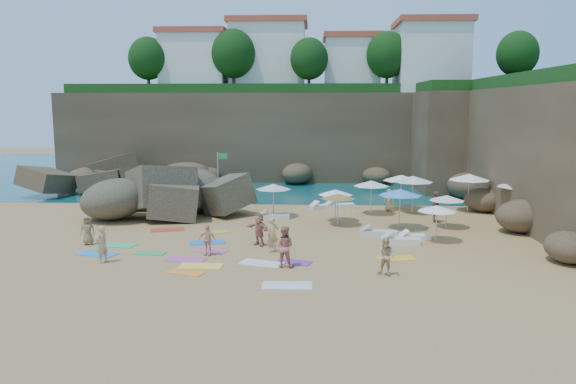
{
  "coord_description": "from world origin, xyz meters",
  "views": [
    {
      "loc": [
        3.44,
        -28.73,
        6.96
      ],
      "look_at": [
        2.0,
        3.0,
        2.0
      ],
      "focal_mm": 35.0,
      "sensor_mm": 36.0,
      "label": 1
    }
  ],
  "objects_px": {
    "person_stand_1": "(284,246)",
    "person_stand_2": "(247,190)",
    "parasol_1": "(401,178)",
    "lounger_0": "(322,207)",
    "parasol_0": "(273,187)",
    "person_stand_3": "(436,207)",
    "person_stand_4": "(389,200)",
    "rock_outcrop": "(173,215)",
    "person_stand_6": "(102,244)",
    "parasol_2": "(413,179)",
    "person_stand_5": "(221,195)",
    "flag_pole": "(220,171)"
  },
  "relations": [
    {
      "from": "flag_pole",
      "to": "parasol_0",
      "type": "bearing_deg",
      "value": -47.16
    },
    {
      "from": "parasol_1",
      "to": "person_stand_1",
      "type": "xyz_separation_m",
      "value": [
        -7.09,
        -13.77,
        -1.24
      ]
    },
    {
      "from": "lounger_0",
      "to": "person_stand_3",
      "type": "bearing_deg",
      "value": -64.5
    },
    {
      "from": "parasol_1",
      "to": "person_stand_6",
      "type": "relative_size",
      "value": 1.47
    },
    {
      "from": "parasol_2",
      "to": "parasol_0",
      "type": "bearing_deg",
      "value": -169.43
    },
    {
      "from": "lounger_0",
      "to": "person_stand_4",
      "type": "xyz_separation_m",
      "value": [
        4.37,
        -0.63,
        0.59
      ]
    },
    {
      "from": "rock_outcrop",
      "to": "person_stand_2",
      "type": "bearing_deg",
      "value": 45.71
    },
    {
      "from": "parasol_1",
      "to": "person_stand_2",
      "type": "bearing_deg",
      "value": 170.4
    },
    {
      "from": "lounger_0",
      "to": "person_stand_3",
      "type": "relative_size",
      "value": 0.95
    },
    {
      "from": "person_stand_6",
      "to": "person_stand_3",
      "type": "bearing_deg",
      "value": 143.32
    },
    {
      "from": "parasol_0",
      "to": "person_stand_2",
      "type": "bearing_deg",
      "value": 115.57
    },
    {
      "from": "flag_pole",
      "to": "parasol_1",
      "type": "distance_m",
      "value": 12.52
    },
    {
      "from": "parasol_1",
      "to": "person_stand_3",
      "type": "xyz_separation_m",
      "value": [
        1.42,
        -4.12,
        -1.21
      ]
    },
    {
      "from": "parasol_2",
      "to": "person_stand_3",
      "type": "xyz_separation_m",
      "value": [
        0.87,
        -2.89,
        -1.29
      ]
    },
    {
      "from": "parasol_1",
      "to": "parasol_0",
      "type": "bearing_deg",
      "value": -160.89
    },
    {
      "from": "person_stand_3",
      "to": "person_stand_1",
      "type": "bearing_deg",
      "value": 151.22
    },
    {
      "from": "person_stand_5",
      "to": "person_stand_6",
      "type": "relative_size",
      "value": 1.09
    },
    {
      "from": "rock_outcrop",
      "to": "parasol_2",
      "type": "distance_m",
      "value": 15.54
    },
    {
      "from": "parasol_1",
      "to": "lounger_0",
      "type": "xyz_separation_m",
      "value": [
        -5.23,
        0.04,
        -2.01
      ]
    },
    {
      "from": "person_stand_4",
      "to": "parasol_0",
      "type": "bearing_deg",
      "value": -138.85
    },
    {
      "from": "person_stand_2",
      "to": "person_stand_4",
      "type": "bearing_deg",
      "value": -150.46
    },
    {
      "from": "person_stand_2",
      "to": "person_stand_5",
      "type": "height_order",
      "value": "person_stand_2"
    },
    {
      "from": "parasol_2",
      "to": "person_stand_2",
      "type": "distance_m",
      "value": 11.6
    },
    {
      "from": "person_stand_1",
      "to": "person_stand_2",
      "type": "height_order",
      "value": "person_stand_2"
    },
    {
      "from": "parasol_2",
      "to": "person_stand_6",
      "type": "bearing_deg",
      "value": -142.13
    },
    {
      "from": "parasol_1",
      "to": "person_stand_4",
      "type": "relative_size",
      "value": 1.69
    },
    {
      "from": "parasol_2",
      "to": "person_stand_6",
      "type": "height_order",
      "value": "parasol_2"
    },
    {
      "from": "person_stand_1",
      "to": "person_stand_3",
      "type": "bearing_deg",
      "value": -119.34
    },
    {
      "from": "lounger_0",
      "to": "person_stand_5",
      "type": "bearing_deg",
      "value": 148.13
    },
    {
      "from": "rock_outcrop",
      "to": "person_stand_5",
      "type": "xyz_separation_m",
      "value": [
        2.67,
        2.47,
        0.92
      ]
    },
    {
      "from": "parasol_2",
      "to": "person_stand_3",
      "type": "bearing_deg",
      "value": -73.34
    },
    {
      "from": "parasol_1",
      "to": "person_stand_2",
      "type": "distance_m",
      "value": 10.79
    },
    {
      "from": "rock_outcrop",
      "to": "person_stand_3",
      "type": "height_order",
      "value": "person_stand_3"
    },
    {
      "from": "rock_outcrop",
      "to": "person_stand_4",
      "type": "relative_size",
      "value": 5.59
    },
    {
      "from": "lounger_0",
      "to": "rock_outcrop",
      "type": "bearing_deg",
      "value": 162.46
    },
    {
      "from": "parasol_0",
      "to": "person_stand_3",
      "type": "height_order",
      "value": "parasol_0"
    },
    {
      "from": "flag_pole",
      "to": "person_stand_4",
      "type": "distance_m",
      "value": 11.86
    },
    {
      "from": "flag_pole",
      "to": "person_stand_5",
      "type": "bearing_deg",
      "value": -78.34
    },
    {
      "from": "person_stand_1",
      "to": "person_stand_2",
      "type": "xyz_separation_m",
      "value": [
        -3.48,
        15.56,
        0.06
      ]
    },
    {
      "from": "person_stand_2",
      "to": "person_stand_3",
      "type": "distance_m",
      "value": 13.37
    },
    {
      "from": "rock_outcrop",
      "to": "flag_pole",
      "type": "distance_m",
      "value": 5.23
    },
    {
      "from": "rock_outcrop",
      "to": "lounger_0",
      "type": "bearing_deg",
      "value": 14.96
    },
    {
      "from": "person_stand_4",
      "to": "person_stand_5",
      "type": "height_order",
      "value": "person_stand_5"
    },
    {
      "from": "person_stand_2",
      "to": "lounger_0",
      "type": "bearing_deg",
      "value": -154.81
    },
    {
      "from": "rock_outcrop",
      "to": "person_stand_5",
      "type": "height_order",
      "value": "person_stand_5"
    },
    {
      "from": "person_stand_6",
      "to": "parasol_1",
      "type": "bearing_deg",
      "value": 155.5
    },
    {
      "from": "person_stand_4",
      "to": "person_stand_6",
      "type": "bearing_deg",
      "value": -113.95
    },
    {
      "from": "parasol_2",
      "to": "person_stand_5",
      "type": "distance_m",
      "value": 12.78
    },
    {
      "from": "parasol_2",
      "to": "person_stand_6",
      "type": "relative_size",
      "value": 1.53
    },
    {
      "from": "parasol_1",
      "to": "person_stand_2",
      "type": "xyz_separation_m",
      "value": [
        -10.57,
        1.79,
        -1.18
      ]
    }
  ]
}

